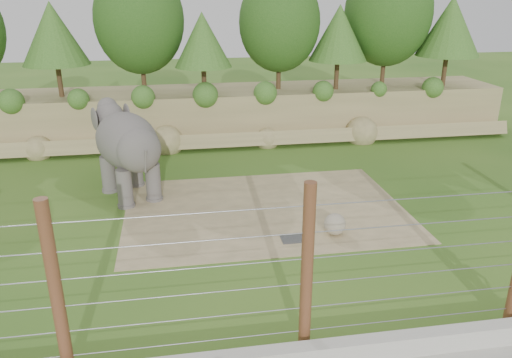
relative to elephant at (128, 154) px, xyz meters
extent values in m
plane|color=#35651E|center=(4.36, -5.14, -1.70)|extent=(90.00, 90.00, 0.00)
cube|color=olive|center=(4.36, 7.86, -0.45)|extent=(30.00, 4.00, 2.50)
cube|color=olive|center=(4.36, 5.56, -1.35)|extent=(30.00, 1.37, 1.07)
cylinder|color=#3F2B19|center=(-3.64, 7.36, 1.59)|extent=(0.24, 0.24, 1.58)
sphere|color=#1A4714|center=(-3.64, 7.36, 3.72)|extent=(3.60, 3.60, 3.60)
cylinder|color=#3F2B19|center=(0.36, 7.86, 1.76)|extent=(0.24, 0.24, 1.92)
sphere|color=#1A4714|center=(0.36, 7.86, 4.37)|extent=(4.40, 4.40, 4.40)
cylinder|color=#3F2B19|center=(3.36, 6.66, 1.50)|extent=(0.24, 0.24, 1.40)
sphere|color=#1A4714|center=(3.36, 6.66, 3.40)|extent=(3.20, 3.20, 3.20)
cylinder|color=#3F2B19|center=(7.36, 7.66, 1.71)|extent=(0.24, 0.24, 1.82)
sphere|color=#1A4714|center=(7.36, 7.66, 4.18)|extent=(4.16, 4.16, 4.16)
cylinder|color=#3F2B19|center=(10.36, 7.06, 1.55)|extent=(0.24, 0.24, 1.50)
sphere|color=#1A4714|center=(10.36, 7.06, 3.59)|extent=(3.44, 3.44, 3.44)
cylinder|color=#3F2B19|center=(13.36, 8.06, 1.81)|extent=(0.24, 0.24, 2.03)
sphere|color=#1A4714|center=(13.36, 8.06, 4.57)|extent=(4.64, 4.64, 4.64)
cylinder|color=#3F2B19|center=(16.36, 6.86, 1.62)|extent=(0.24, 0.24, 1.64)
sphere|color=#1A4714|center=(16.36, 6.86, 3.85)|extent=(3.76, 3.76, 3.76)
cube|color=#95865E|center=(4.86, -2.14, -1.69)|extent=(10.00, 7.00, 0.02)
cube|color=#262628|center=(5.44, -4.57, -1.67)|extent=(1.00, 0.60, 0.03)
sphere|color=gray|center=(6.73, -4.45, -1.32)|extent=(0.72, 0.72, 0.72)
cube|color=#BAB9AC|center=(4.36, -10.14, -1.45)|extent=(26.00, 0.35, 0.50)
cylinder|color=brown|center=(-0.64, -9.64, 0.30)|extent=(0.26, 0.26, 4.00)
cylinder|color=brown|center=(4.36, -9.64, 0.30)|extent=(0.26, 0.26, 4.00)
cylinder|color=gray|center=(4.36, -9.64, -1.20)|extent=(20.00, 0.02, 0.02)
cylinder|color=gray|center=(4.36, -9.64, -0.60)|extent=(20.00, 0.02, 0.02)
cylinder|color=gray|center=(4.36, -9.64, 0.00)|extent=(20.00, 0.02, 0.02)
cylinder|color=gray|center=(4.36, -9.64, 0.60)|extent=(20.00, 0.02, 0.02)
cylinder|color=gray|center=(4.36, -9.64, 1.20)|extent=(20.00, 0.02, 0.02)
cylinder|color=gray|center=(4.36, -9.64, 1.80)|extent=(20.00, 0.02, 0.02)
camera|label=1|loc=(1.83, -18.37, 5.83)|focal=35.00mm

